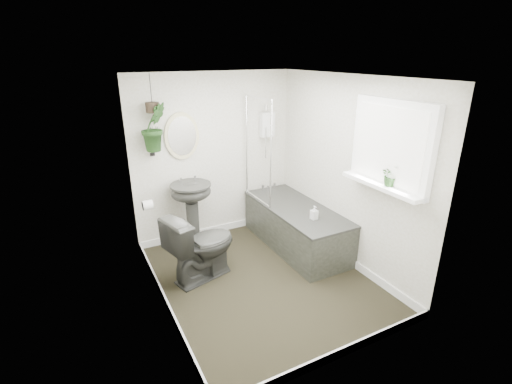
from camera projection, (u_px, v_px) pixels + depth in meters
name	position (u px, v px, depth m)	size (l,w,h in m)	color
floor	(262.00, 279.00, 4.41)	(2.30, 2.80, 0.02)	black
ceiling	(263.00, 75.00, 3.59)	(2.30, 2.80, 0.02)	white
wall_back	(214.00, 157.00, 5.17)	(2.30, 0.02, 2.30)	white
wall_front	(350.00, 243.00, 2.83)	(2.30, 0.02, 2.30)	white
wall_left	(155.00, 207.00, 3.50)	(0.02, 2.80, 2.30)	white
wall_right	(346.00, 173.00, 4.50)	(0.02, 2.80, 2.30)	white
skirting	(262.00, 275.00, 4.39)	(2.30, 2.80, 0.10)	white
bathtub	(296.00, 226.00, 5.07)	(0.72, 1.72, 0.58)	#2C2D2A
bath_screen	(258.00, 151.00, 4.98)	(0.04, 0.72, 1.40)	silver
shower_box	(267.00, 125.00, 5.32)	(0.20, 0.10, 0.35)	white
oval_mirror	(182.00, 136.00, 4.82)	(0.46, 0.03, 0.62)	beige
wall_sconce	(152.00, 147.00, 4.67)	(0.04, 0.04, 0.22)	black
toilet_roll_holder	(148.00, 205.00, 4.19)	(0.11, 0.11, 0.11)	white
window_recess	(391.00, 145.00, 3.72)	(0.08, 1.00, 0.90)	white
window_sill	(381.00, 185.00, 3.83)	(0.18, 1.00, 0.04)	white
window_blinds	(388.00, 145.00, 3.70)	(0.01, 0.86, 0.76)	white
toilet	(202.00, 245.00, 4.30)	(0.47, 0.82, 0.84)	#2C2D2A
pedestal_sink	(193.00, 216.00, 5.00)	(0.54, 0.46, 0.91)	#2C2D2A
sill_plant	(391.00, 175.00, 3.73)	(0.20, 0.18, 0.23)	black
hanging_plant	(154.00, 127.00, 4.50)	(0.32, 0.26, 0.59)	black
soap_bottle	(314.00, 213.00, 4.58)	(0.08, 0.08, 0.17)	black
hanging_pot	(152.00, 107.00, 4.42)	(0.16, 0.16, 0.12)	#2C2218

